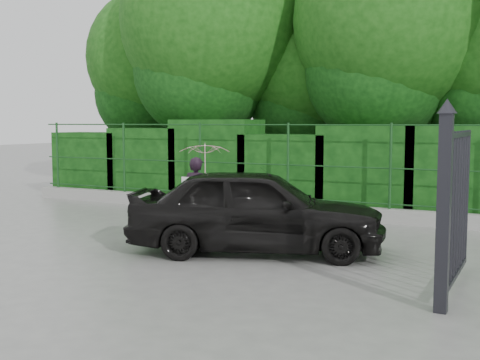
% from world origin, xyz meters
% --- Properties ---
extents(ground, '(80.00, 80.00, 0.00)m').
position_xyz_m(ground, '(0.00, 0.00, 0.00)').
color(ground, gray).
extents(kerb, '(14.00, 0.25, 0.30)m').
position_xyz_m(kerb, '(0.00, 4.50, 0.15)').
color(kerb, '#9E9E99').
rests_on(kerb, ground).
extents(fence, '(14.13, 0.06, 1.80)m').
position_xyz_m(fence, '(0.22, 4.50, 1.20)').
color(fence, '#164019').
rests_on(fence, kerb).
extents(hedge, '(14.20, 1.20, 2.18)m').
position_xyz_m(hedge, '(0.14, 5.50, 1.00)').
color(hedge, black).
rests_on(hedge, ground).
extents(trees, '(17.10, 6.15, 8.08)m').
position_xyz_m(trees, '(1.14, 7.74, 4.62)').
color(trees, black).
rests_on(trees, ground).
extents(gate, '(0.22, 2.33, 2.36)m').
position_xyz_m(gate, '(4.60, -0.72, 1.19)').
color(gate, black).
rests_on(gate, ground).
extents(woman, '(0.96, 0.98, 1.73)m').
position_xyz_m(woman, '(-0.13, 1.61, 1.15)').
color(woman, black).
rests_on(woman, ground).
extents(car, '(4.41, 2.93, 1.39)m').
position_xyz_m(car, '(1.45, 0.66, 0.70)').
color(car, black).
rests_on(car, ground).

